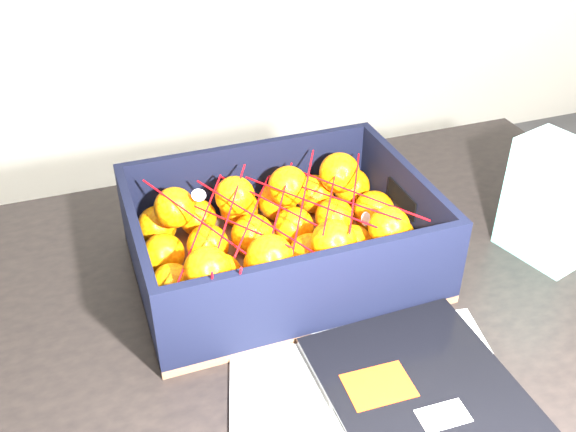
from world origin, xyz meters
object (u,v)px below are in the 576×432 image
object	(u,v)px
magazine_stack	(396,415)
produce_crate	(281,245)
retail_carton	(553,201)
table	(302,359)

from	to	relation	value
magazine_stack	produce_crate	xyz separation A→B (m)	(-0.03, 0.29, 0.03)
produce_crate	retail_carton	bearing A→B (deg)	-13.80
produce_crate	retail_carton	world-z (taller)	retail_carton
table	magazine_stack	size ratio (longest dim) A/B	3.13
produce_crate	retail_carton	xyz separation A→B (m)	(0.38, -0.09, 0.05)
produce_crate	retail_carton	size ratio (longest dim) A/B	2.27
magazine_stack	retail_carton	bearing A→B (deg)	30.33
table	retail_carton	world-z (taller)	retail_carton
table	produce_crate	distance (m)	0.17
retail_carton	table	bearing A→B (deg)	163.68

